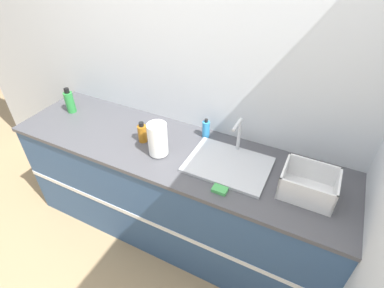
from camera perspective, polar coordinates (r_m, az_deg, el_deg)
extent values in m
plane|color=tan|center=(2.64, -6.60, -20.73)|extent=(12.00, 12.00, 0.00)
cube|color=silver|center=(2.20, 0.75, 12.51)|extent=(4.88, 0.06, 2.60)
cube|color=#33517A|center=(2.45, -3.18, -9.46)|extent=(2.48, 0.67, 0.88)
cube|color=white|center=(2.28, -7.35, -14.82)|extent=(2.48, 0.01, 0.04)
cube|color=#4C4C51|center=(2.14, -3.60, -1.15)|extent=(2.51, 0.69, 0.03)
cube|color=silver|center=(2.00, 6.92, -3.92)|extent=(0.54, 0.39, 0.02)
cylinder|color=silver|center=(2.05, 8.97, 1.81)|extent=(0.02, 0.02, 0.24)
cylinder|color=silver|center=(1.92, 8.58, 3.61)|extent=(0.02, 0.15, 0.02)
cylinder|color=#4C4C51|center=(2.09, -6.32, -1.73)|extent=(0.10, 0.10, 0.01)
cylinder|color=white|center=(2.02, -6.55, 0.94)|extent=(0.13, 0.13, 0.23)
cube|color=white|center=(1.93, 20.84, -8.56)|extent=(0.31, 0.25, 0.01)
cube|color=white|center=(1.79, 20.75, -9.33)|extent=(0.31, 0.01, 0.15)
cube|color=white|center=(1.97, 21.94, -4.60)|extent=(0.31, 0.01, 0.15)
cube|color=white|center=(1.88, 16.98, -5.60)|extent=(0.01, 0.25, 0.15)
cube|color=white|center=(1.89, 25.78, -8.06)|extent=(0.01, 0.25, 0.15)
cylinder|color=#2D8C3D|center=(2.70, -22.24, 7.37)|extent=(0.07, 0.07, 0.18)
cylinder|color=black|center=(2.65, -22.78, 9.36)|extent=(0.04, 0.04, 0.04)
cylinder|color=#B26B19|center=(2.19, -9.44, 1.98)|extent=(0.07, 0.07, 0.13)
cylinder|color=black|center=(2.15, -9.65, 3.71)|extent=(0.04, 0.04, 0.03)
cylinder|color=#338CCC|center=(2.21, 2.67, 2.82)|extent=(0.06, 0.06, 0.13)
cylinder|color=black|center=(2.17, 2.73, 4.46)|extent=(0.02, 0.02, 0.02)
cube|color=#4CB259|center=(1.82, 5.31, -8.65)|extent=(0.09, 0.06, 0.02)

